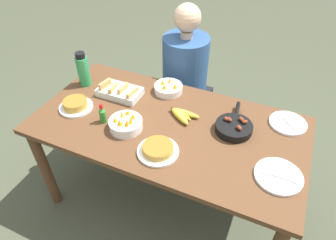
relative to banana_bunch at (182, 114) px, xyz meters
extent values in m
plane|color=#474C38|center=(-0.05, -0.10, -0.79)|extent=(14.00, 14.00, 0.00)
cube|color=brown|center=(-0.05, -0.10, -0.04)|extent=(1.68, 0.87, 0.03)
cylinder|color=brown|center=(-0.83, -0.47, -0.42)|extent=(0.07, 0.07, 0.74)
cylinder|color=brown|center=(-0.83, 0.28, -0.42)|extent=(0.07, 0.07, 0.74)
cylinder|color=brown|center=(0.73, 0.28, -0.42)|extent=(0.07, 0.07, 0.74)
ellipsoid|color=yellow|center=(-0.01, -0.02, 0.00)|extent=(0.18, 0.14, 0.04)
ellipsoid|color=yellow|center=(-0.01, 0.00, 0.00)|extent=(0.16, 0.09, 0.03)
ellipsoid|color=yellow|center=(0.01, 0.02, 0.00)|extent=(0.20, 0.04, 0.04)
cylinder|color=#4C3819|center=(-0.07, 0.03, 0.00)|extent=(0.02, 0.02, 0.04)
cube|color=silver|center=(-0.48, 0.04, 0.01)|extent=(0.30, 0.17, 0.05)
cube|color=#F29E56|center=(-0.58, 0.03, 0.05)|extent=(0.04, 0.11, 0.05)
cube|color=#F29E56|center=(-0.52, 0.02, 0.04)|extent=(0.04, 0.11, 0.04)
cube|color=#F29E56|center=(-0.45, 0.04, 0.05)|extent=(0.03, 0.11, 0.04)
cube|color=#F29E56|center=(-0.37, 0.03, 0.04)|extent=(0.03, 0.12, 0.04)
cylinder|color=black|center=(0.34, 0.00, -0.01)|extent=(0.22, 0.22, 0.01)
cylinder|color=black|center=(0.34, 0.00, 0.01)|extent=(0.22, 0.22, 0.04)
cylinder|color=black|center=(0.31, 0.18, 0.02)|extent=(0.04, 0.13, 0.02)
ellipsoid|color=brown|center=(0.37, -0.03, 0.05)|extent=(0.05, 0.05, 0.03)
ellipsoid|color=brown|center=(0.37, 0.05, 0.05)|extent=(0.05, 0.05, 0.03)
ellipsoid|color=brown|center=(0.28, 0.02, 0.05)|extent=(0.04, 0.04, 0.03)
ellipsoid|color=brown|center=(0.39, 0.04, 0.05)|extent=(0.04, 0.04, 0.03)
ellipsoid|color=brown|center=(0.30, 0.02, 0.05)|extent=(0.05, 0.04, 0.03)
cylinder|color=white|center=(-0.67, -0.20, -0.01)|extent=(0.22, 0.22, 0.02)
cylinder|color=gold|center=(-0.67, -0.20, 0.02)|extent=(0.16, 0.16, 0.04)
cylinder|color=#9F6624|center=(-0.67, -0.20, 0.04)|extent=(0.15, 0.15, 0.00)
cylinder|color=white|center=(0.00, -0.34, -0.01)|extent=(0.24, 0.24, 0.02)
cylinder|color=gold|center=(0.00, -0.34, 0.01)|extent=(0.18, 0.18, 0.03)
cylinder|color=#9F6624|center=(0.00, -0.34, 0.03)|extent=(0.17, 0.17, 0.00)
cylinder|color=white|center=(0.63, 0.20, -0.01)|extent=(0.23, 0.23, 0.02)
cylinder|color=silver|center=(0.64, 0.18, 0.00)|extent=(0.08, 0.09, 0.01)
cube|color=silver|center=(0.59, 0.24, 0.00)|extent=(0.04, 0.05, 0.00)
cylinder|color=white|center=(0.64, -0.24, -0.01)|extent=(0.25, 0.25, 0.02)
cylinder|color=silver|center=(0.66, -0.26, 0.00)|extent=(0.13, 0.01, 0.01)
cube|color=silver|center=(0.57, -0.26, 0.00)|extent=(0.05, 0.02, 0.00)
cylinder|color=white|center=(-0.27, -0.24, 0.01)|extent=(0.20, 0.20, 0.06)
cone|color=orange|center=(-0.23, -0.24, 0.07)|extent=(0.03, 0.04, 0.06)
cone|color=orange|center=(-0.24, -0.20, 0.06)|extent=(0.05, 0.05, 0.04)
cone|color=orange|center=(-0.28, -0.18, 0.06)|extent=(0.05, 0.05, 0.05)
cone|color=orange|center=(-0.30, -0.22, 0.06)|extent=(0.03, 0.03, 0.05)
cone|color=orange|center=(-0.32, -0.27, 0.06)|extent=(0.04, 0.05, 0.05)
cone|color=orange|center=(-0.28, -0.29, 0.06)|extent=(0.04, 0.04, 0.05)
cone|color=orange|center=(-0.23, -0.28, 0.07)|extent=(0.05, 0.05, 0.06)
cylinder|color=white|center=(-0.19, 0.22, 0.01)|extent=(0.20, 0.20, 0.05)
cone|color=orange|center=(-0.14, 0.21, 0.05)|extent=(0.05, 0.05, 0.04)
cone|color=orange|center=(-0.20, 0.26, 0.05)|extent=(0.03, 0.03, 0.05)
cone|color=orange|center=(-0.23, 0.22, 0.05)|extent=(0.04, 0.04, 0.04)
cone|color=orange|center=(-0.20, 0.17, 0.05)|extent=(0.05, 0.04, 0.04)
cylinder|color=#2D9351|center=(-0.78, 0.06, 0.09)|extent=(0.08, 0.08, 0.22)
cylinder|color=black|center=(-0.78, 0.06, 0.22)|extent=(0.07, 0.07, 0.04)
cylinder|color=#337F2D|center=(-0.43, -0.24, 0.02)|extent=(0.04, 0.04, 0.08)
cone|color=#337F2D|center=(-0.43, -0.24, 0.08)|extent=(0.04, 0.04, 0.02)
cylinder|color=red|center=(-0.43, -0.24, 0.10)|extent=(0.02, 0.02, 0.03)
cube|color=black|center=(-0.21, 0.59, -0.54)|extent=(0.40, 0.40, 0.50)
cylinder|color=#2D5184|center=(-0.21, 0.59, -0.03)|extent=(0.36, 0.36, 0.52)
cylinder|color=#DBB28E|center=(-0.21, 0.59, 0.25)|extent=(0.09, 0.09, 0.05)
sphere|color=#DBB28E|center=(-0.21, 0.59, 0.38)|extent=(0.20, 0.20, 0.20)
camera|label=1|loc=(0.52, -1.37, 1.22)|focal=32.00mm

